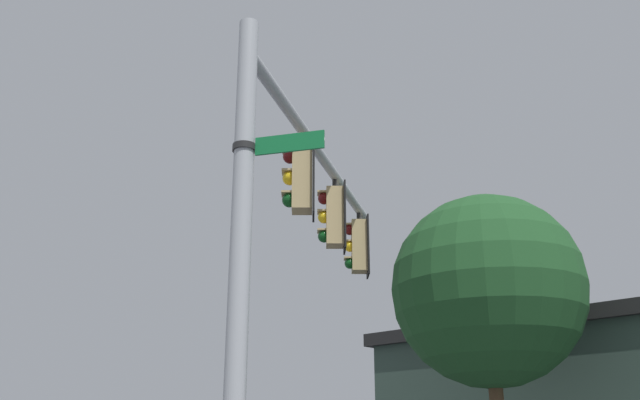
# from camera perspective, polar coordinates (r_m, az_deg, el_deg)

# --- Properties ---
(signal_pole) EXTENTS (0.24, 0.24, 7.17)m
(signal_pole) POSITION_cam_1_polar(r_m,az_deg,el_deg) (7.79, -6.64, -8.54)
(signal_pole) COLOR #ADB2B7
(signal_pole) RESTS_ON ground
(mast_arm) EXTENTS (6.67, 2.10, 0.17)m
(mast_arm) POSITION_cam_1_polar(r_m,az_deg,el_deg) (11.86, 0.16, 3.46)
(mast_arm) COLOR #ADB2B7
(traffic_light_nearest_pole) EXTENTS (0.54, 0.49, 1.31)m
(traffic_light_nearest_pole) POSITION_cam_1_polar(r_m,az_deg,el_deg) (10.57, -1.56, 1.81)
(traffic_light_nearest_pole) COLOR black
(traffic_light_mid_inner) EXTENTS (0.54, 0.49, 1.31)m
(traffic_light_mid_inner) POSITION_cam_1_polar(r_m,az_deg,el_deg) (12.35, 1.11, -1.38)
(traffic_light_mid_inner) COLOR black
(traffic_light_mid_outer) EXTENTS (0.54, 0.49, 1.31)m
(traffic_light_mid_outer) POSITION_cam_1_polar(r_m,az_deg,el_deg) (14.18, 3.10, -3.75)
(traffic_light_mid_outer) COLOR black
(street_name_sign) EXTENTS (0.43, 1.08, 0.22)m
(street_name_sign) POSITION_cam_1_polar(r_m,az_deg,el_deg) (8.25, -4.42, 4.40)
(street_name_sign) COLOR #147238
(tree_by_storefront) EXTENTS (3.51, 3.51, 6.61)m
(tree_by_storefront) POSITION_cam_1_polar(r_m,az_deg,el_deg) (13.27, 13.43, -7.15)
(tree_by_storefront) COLOR #4C3823
(tree_by_storefront) RESTS_ON ground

